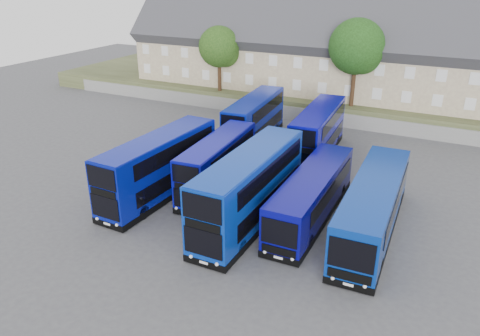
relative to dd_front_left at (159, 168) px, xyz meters
name	(u,v)px	position (x,y,z in m)	size (l,w,h in m)	color
ground	(222,223)	(6.11, -1.65, -2.24)	(120.00, 120.00, 0.00)	#48484E
retaining_wall	(328,118)	(6.11, 22.35, -1.49)	(70.00, 0.40, 1.50)	slate
earth_bank	(352,95)	(6.11, 32.35, -1.24)	(80.00, 20.00, 2.00)	#404728
terrace_row	(347,55)	(6.11, 28.35, 4.35)	(54.00, 10.40, 11.20)	tan
dd_front_left	(159,168)	(0.00, 0.00, 0.00)	(3.02, 11.57, 4.57)	#07148F
dd_front_mid	(218,165)	(3.26, 2.94, -0.29)	(3.07, 10.19, 3.99)	#080A98
dd_front_right	(250,190)	(7.67, -0.59, 0.13)	(2.82, 12.13, 4.82)	#0830A2
dd_rear_left	(254,121)	(1.25, 13.78, -0.11)	(3.47, 11.13, 4.35)	#081CA4
dd_rear_right	(318,134)	(7.92, 12.86, -0.09)	(3.34, 11.19, 4.39)	#0908A3
coach_east_a	(311,197)	(11.17, 1.73, -0.63)	(2.74, 12.07, 3.29)	#07067D
coach_east_b	(373,208)	(15.25, 1.63, -0.48)	(3.30, 13.23, 3.59)	#082D93
tree_west	(221,48)	(-7.75, 23.44, 4.81)	(4.80, 4.80, 7.65)	#382314
tree_mid	(358,49)	(8.25, 23.94, 5.82)	(5.76, 5.76, 9.18)	#382314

